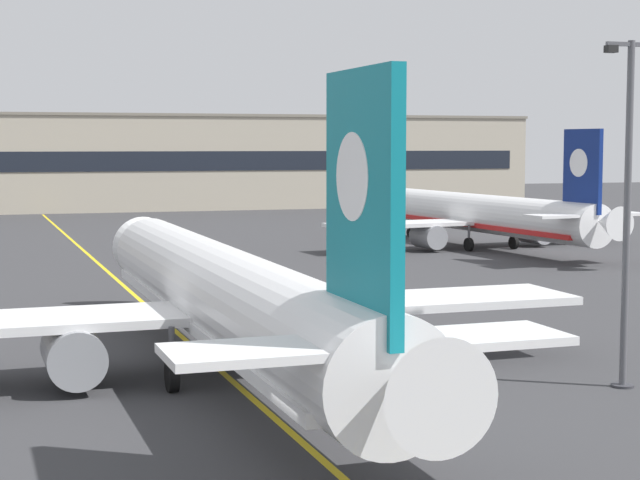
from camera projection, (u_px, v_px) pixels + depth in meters
taxiway_centreline at (161, 318)px, 58.12m from camera, size 5.82×179.92×0.01m
airliner_foreground at (225, 297)px, 43.19m from camera, size 32.13×41.48×11.65m
airliner_background at (482, 215)px, 96.56m from camera, size 30.00×38.49×10.81m
apron_lamp_post at (627, 208)px, 41.10m from camera, size 2.24×0.90×13.63m
safety_cone_by_nose_gear at (173, 310)px, 59.28m from camera, size 0.44×0.44×0.55m
terminal_building at (77, 162)px, 150.62m from camera, size 137.34×12.40×13.93m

